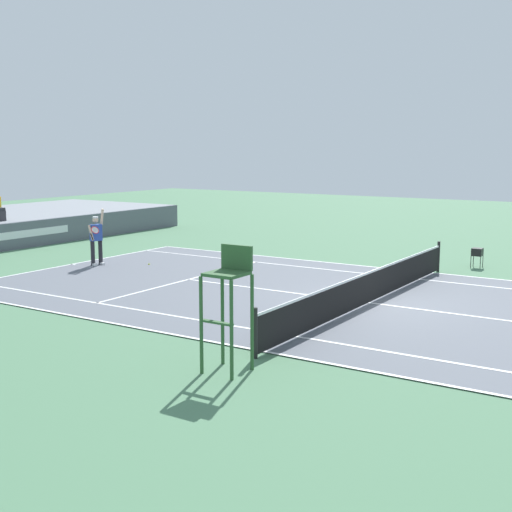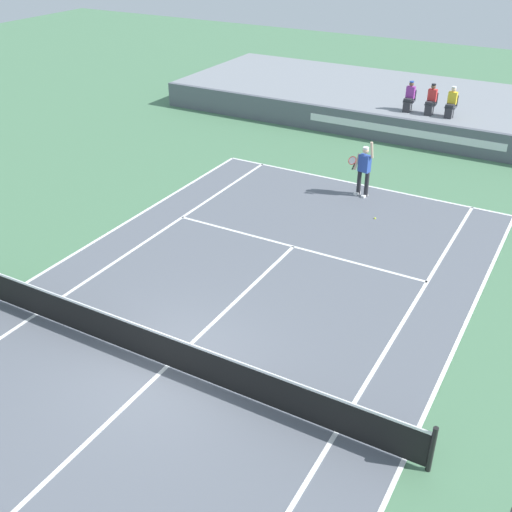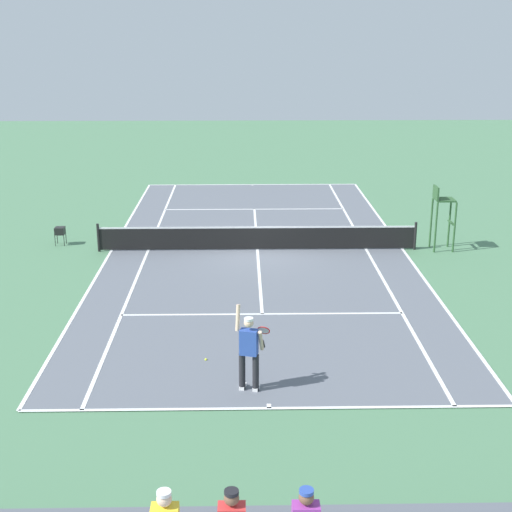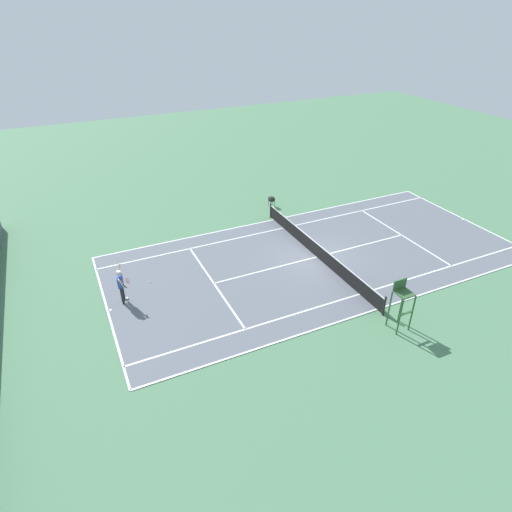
{
  "view_description": "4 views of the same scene",
  "coord_description": "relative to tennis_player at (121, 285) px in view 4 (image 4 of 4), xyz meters",
  "views": [
    {
      "loc": [
        -17.41,
        -7.35,
        4.29
      ],
      "look_at": [
        0.13,
        3.86,
        1.0
      ],
      "focal_mm": 48.11,
      "sensor_mm": 36.0,
      "label": 1
    },
    {
      "loc": [
        7.06,
        -8.47,
        9.1
      ],
      "look_at": [
        0.13,
        3.86,
        1.0
      ],
      "focal_mm": 43.41,
      "sensor_mm": 36.0,
      "label": 2
    },
    {
      "loc": [
        0.57,
        26.03,
        8.01
      ],
      "look_at": [
        0.13,
        3.86,
        1.0
      ],
      "focal_mm": 50.79,
      "sensor_mm": 36.0,
      "label": 3
    },
    {
      "loc": [
        -18.13,
        12.47,
        13.04
      ],
      "look_at": [
        0.13,
        3.86,
        1.0
      ],
      "focal_mm": 30.35,
      "sensor_mm": 36.0,
      "label": 4
    }
  ],
  "objects": [
    {
      "name": "net",
      "position": [
        -0.43,
        -11.01,
        -0.47
      ],
      "size": [
        11.98,
        0.1,
        1.07
      ],
      "color": "black",
      "rests_on": "ground"
    },
    {
      "name": "ball_hopper",
      "position": [
        7.16,
        -11.91,
        -0.42
      ],
      "size": [
        0.36,
        0.36,
        0.7
      ],
      "color": "black",
      "rests_on": "ground"
    },
    {
      "name": "ground_plane",
      "position": [
        -0.43,
        -11.01,
        -0.99
      ],
      "size": [
        80.0,
        80.0,
        0.0
      ],
      "primitive_type": "plane",
      "color": "#4C7A56"
    },
    {
      "name": "court",
      "position": [
        -0.43,
        -11.01,
        -0.98
      ],
      "size": [
        11.08,
        23.88,
        0.03
      ],
      "color": "slate",
      "rests_on": "ground"
    },
    {
      "name": "tennis_player",
      "position": [
        0.0,
        0.0,
        0.0
      ],
      "size": [
        0.83,
        0.61,
        2.08
      ],
      "color": "#232328",
      "rests_on": "ground"
    },
    {
      "name": "tennis_ball",
      "position": [
        1.08,
        -1.57,
        -0.96
      ],
      "size": [
        0.07,
        0.07,
        0.07
      ],
      "primitive_type": "sphere",
      "color": "#D1E533",
      "rests_on": "ground"
    },
    {
      "name": "umpire_chair",
      "position": [
        -7.31,
        -11.01,
        0.56
      ],
      "size": [
        0.77,
        0.77,
        2.44
      ],
      "color": "#2D562D",
      "rests_on": "ground"
    }
  ]
}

